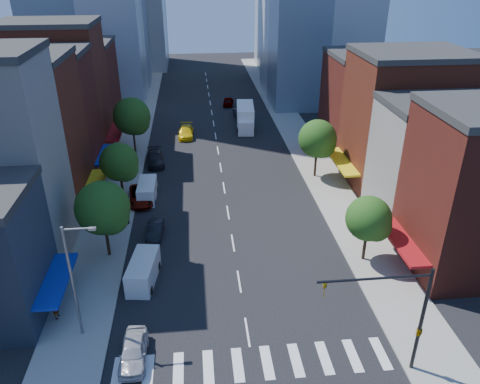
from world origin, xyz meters
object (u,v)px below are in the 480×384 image
object	(u,v)px
parked_car_third	(141,196)
cargo_van_near	(143,272)
cargo_van_far	(147,191)
traffic_car_oncoming	(238,112)
parked_car_rear	(155,159)
box_truck	(245,118)
parked_car_second	(155,230)
taxi	(186,132)
traffic_car_far	(228,101)
parked_car_front	(134,351)
pedestrian_far	(126,216)
pedestrian_near	(56,308)

from	to	relation	value
parked_car_third	cargo_van_near	size ratio (longest dim) A/B	1.03
cargo_van_far	traffic_car_oncoming	bearing A→B (deg)	66.60
parked_car_rear	box_truck	world-z (taller)	box_truck
parked_car_second	taxi	distance (m)	28.24
cargo_van_far	traffic_car_oncoming	distance (m)	32.24
traffic_car_far	box_truck	bearing A→B (deg)	104.99
traffic_car_far	box_truck	size ratio (longest dim) A/B	0.49
box_truck	traffic_car_far	bearing A→B (deg)	102.52
parked_car_second	parked_car_third	distance (m)	7.67
traffic_car_far	parked_car_rear	bearing A→B (deg)	73.20
parked_car_third	taxi	bearing A→B (deg)	70.16
parked_car_front	parked_car_second	world-z (taller)	parked_car_front
cargo_van_far	pedestrian_far	xyz separation A→B (m)	(-1.69, -5.50, 0.06)
parked_car_second	pedestrian_near	distance (m)	13.06
cargo_van_near	parked_car_rear	bearing A→B (deg)	99.00
parked_car_rear	traffic_car_far	xyz separation A→B (m)	(11.76, 26.18, -0.02)
parked_car_third	parked_car_rear	size ratio (longest dim) A/B	1.01
parked_car_second	pedestrian_far	bearing A→B (deg)	143.93
parked_car_front	traffic_car_oncoming	distance (m)	54.65
parked_car_front	parked_car_rear	world-z (taller)	parked_car_rear
pedestrian_near	cargo_van_far	bearing A→B (deg)	-10.43
parked_car_third	pedestrian_far	bearing A→B (deg)	-107.66
parked_car_second	parked_car_third	xyz separation A→B (m)	(-2.00, 7.41, 0.08)
pedestrian_far	taxi	bearing A→B (deg)	160.54
traffic_car_far	pedestrian_near	size ratio (longest dim) A/B	2.32
cargo_van_near	traffic_car_oncoming	size ratio (longest dim) A/B	1.26
traffic_car_far	cargo_van_far	bearing A→B (deg)	78.94
parked_car_front	taxi	bearing A→B (deg)	86.27
cargo_van_far	taxi	distance (m)	20.58
cargo_van_far	pedestrian_near	world-z (taller)	pedestrian_near
cargo_van_far	pedestrian_near	bearing A→B (deg)	-104.80
traffic_car_oncoming	pedestrian_near	world-z (taller)	pedestrian_near
parked_car_second	pedestrian_near	size ratio (longest dim) A/B	2.14
traffic_car_far	box_truck	xyz separation A→B (m)	(1.71, -12.80, 0.91)
cargo_van_near	parked_car_front	bearing A→B (deg)	-81.72
parked_car_second	pedestrian_far	distance (m)	3.90
parked_car_front	box_truck	xyz separation A→B (m)	(12.96, 47.23, 0.90)
traffic_car_far	pedestrian_far	distance (m)	43.90
parked_car_second	cargo_van_far	bearing A→B (deg)	102.67
parked_car_third	parked_car_front	bearing A→B (deg)	-92.53
parked_car_front	parked_car_second	size ratio (longest dim) A/B	1.09
parked_car_third	cargo_van_near	world-z (taller)	cargo_van_near
parked_car_second	cargo_van_near	bearing A→B (deg)	-90.96
parked_car_rear	cargo_van_near	xyz separation A→B (m)	(0.46, -25.26, 0.28)
box_truck	pedestrian_far	bearing A→B (deg)	-113.24
parked_car_rear	cargo_van_far	size ratio (longest dim) A/B	1.11
box_truck	cargo_van_near	bearing A→B (deg)	-103.69
traffic_car_oncoming	pedestrian_far	size ratio (longest dim) A/B	2.27
cargo_van_far	box_truck	world-z (taller)	box_truck
cargo_van_far	pedestrian_near	distance (m)	19.92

